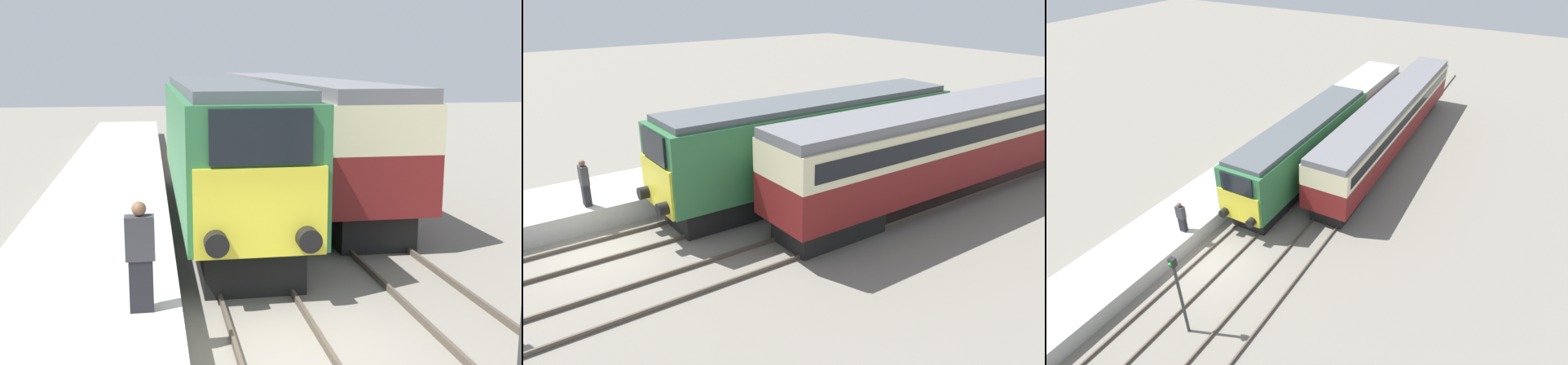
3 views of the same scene
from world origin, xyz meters
TOP-DOWN VIEW (x-y plane):
  - platform_left at (-3.30, 8.00)m, footprint 3.50×50.00m
  - rails_near_track at (0.00, 5.00)m, footprint 1.51×60.00m
  - rails_far_track at (3.40, 5.00)m, footprint 1.50×60.00m
  - locomotive at (0.00, 9.05)m, footprint 2.70×13.72m
  - passenger_carriage at (3.40, 15.52)m, footprint 2.75×21.11m
  - person_on_platform at (-2.16, 0.58)m, footprint 0.44×0.26m

SIDE VIEW (x-z plane):
  - rails_near_track at x=0.00m, z-range 0.00..0.14m
  - rails_far_track at x=3.40m, z-range 0.00..0.14m
  - platform_left at x=-3.30m, z-range 0.00..0.81m
  - person_on_platform at x=-2.16m, z-range 0.81..2.51m
  - locomotive at x=0.00m, z-range 0.22..4.25m
  - passenger_carriage at x=3.40m, z-range 0.44..4.40m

